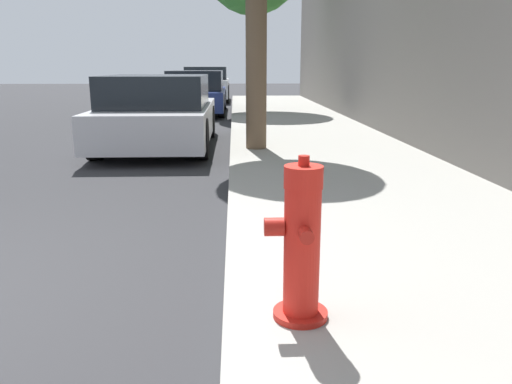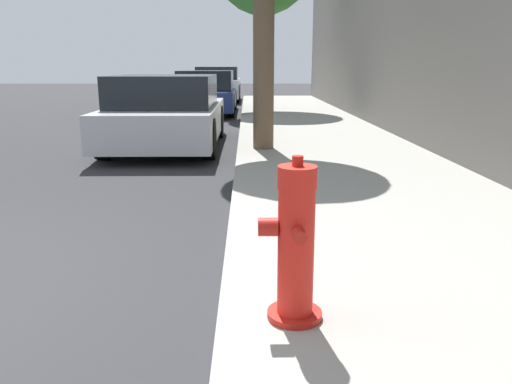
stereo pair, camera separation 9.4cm
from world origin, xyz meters
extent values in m
cube|color=#99968E|center=(3.68, 0.00, 0.07)|extent=(3.02, 40.00, 0.15)
cylinder|color=red|center=(2.58, -0.29, 0.16)|extent=(0.29, 0.29, 0.04)
cylinder|color=red|center=(2.58, -0.29, 0.52)|extent=(0.19, 0.19, 0.67)
cylinder|color=red|center=(2.58, -0.29, 0.91)|extent=(0.20, 0.20, 0.11)
cylinder|color=red|center=(2.58, -0.29, 0.99)|extent=(0.06, 0.06, 0.05)
cylinder|color=red|center=(2.58, -0.42, 0.65)|extent=(0.07, 0.08, 0.07)
cylinder|color=red|center=(2.58, -0.15, 0.65)|extent=(0.07, 0.08, 0.07)
cylinder|color=red|center=(2.44, -0.29, 0.65)|extent=(0.10, 0.10, 0.10)
cube|color=#B7B7BC|center=(0.89, 6.43, 0.47)|extent=(1.84, 4.06, 0.58)
cube|color=black|center=(0.89, 6.26, 1.03)|extent=(1.69, 2.23, 0.53)
cylinder|color=black|center=(0.05, 7.68, 0.33)|extent=(0.20, 0.65, 0.65)
cylinder|color=black|center=(1.72, 7.68, 0.33)|extent=(0.20, 0.65, 0.65)
cylinder|color=black|center=(0.05, 5.17, 0.33)|extent=(0.20, 0.65, 0.65)
cylinder|color=black|center=(1.72, 5.17, 0.33)|extent=(0.20, 0.65, 0.65)
cube|color=navy|center=(1.08, 13.11, 0.46)|extent=(1.72, 4.34, 0.55)
cube|color=black|center=(1.08, 12.94, 1.02)|extent=(1.59, 2.39, 0.57)
cylinder|color=black|center=(0.30, 14.46, 0.33)|extent=(0.20, 0.66, 0.66)
cylinder|color=black|center=(1.87, 14.46, 0.33)|extent=(0.20, 0.66, 0.66)
cylinder|color=black|center=(0.30, 11.77, 0.33)|extent=(0.20, 0.66, 0.66)
cylinder|color=black|center=(1.87, 11.77, 0.33)|extent=(0.20, 0.66, 0.66)
cube|color=silver|center=(1.11, 18.54, 0.55)|extent=(1.78, 3.84, 0.71)
cube|color=black|center=(1.11, 18.38, 1.15)|extent=(1.64, 2.11, 0.50)
cylinder|color=black|center=(0.30, 19.73, 0.36)|extent=(0.20, 0.71, 0.71)
cylinder|color=black|center=(1.92, 19.73, 0.36)|extent=(0.20, 0.71, 0.71)
cylinder|color=black|center=(0.30, 17.35, 0.36)|extent=(0.20, 0.71, 0.71)
cylinder|color=black|center=(1.92, 17.35, 0.36)|extent=(0.20, 0.71, 0.71)
cylinder|color=brown|center=(2.59, 5.35, 1.57)|extent=(0.33, 0.33, 2.84)
cylinder|color=brown|center=(2.81, 12.99, 1.78)|extent=(0.30, 0.30, 3.27)
camera|label=1|loc=(2.24, -2.69, 1.45)|focal=35.00mm
camera|label=2|loc=(2.33, -2.70, 1.45)|focal=35.00mm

